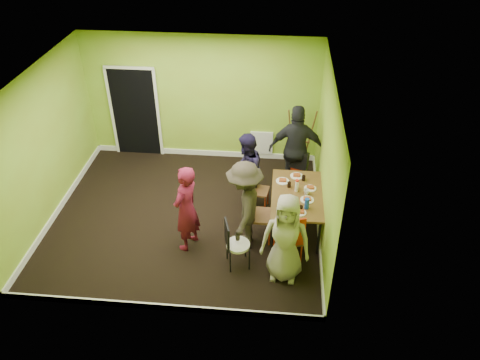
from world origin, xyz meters
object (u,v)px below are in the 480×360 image
object	(u,v)px
chair_front_end	(290,237)
person_left_near	(245,206)
dining_table	(297,196)
thermos	(297,186)
easel	(300,141)
chair_back_end	(298,165)
person_back_end	(296,149)
blue_bottle	(307,204)
person_front_end	(286,238)
chair_left_far	(255,187)
chair_left_near	(255,210)
orange_bottle	(297,187)
person_standing	(186,209)
chair_bentwood	(234,242)
person_left_far	(246,171)

from	to	relation	value
chair_front_end	person_left_near	size ratio (longest dim) A/B	0.62
dining_table	thermos	world-z (taller)	thermos
person_left_near	dining_table	bearing A→B (deg)	125.21
dining_table	easel	bearing A→B (deg)	87.64
chair_back_end	easel	world-z (taller)	easel
dining_table	person_back_end	distance (m)	1.25
blue_bottle	person_front_end	bearing A→B (deg)	-112.03
easel	person_left_near	world-z (taller)	person_left_near
chair_left_far	chair_left_near	distance (m)	0.88
orange_bottle	person_standing	world-z (taller)	person_standing
chair_bentwood	person_left_near	size ratio (longest dim) A/B	0.54
chair_back_end	orange_bottle	bearing A→B (deg)	110.33
dining_table	chair_left_far	size ratio (longest dim) A/B	1.73
person_front_end	person_standing	bearing A→B (deg)	167.82
chair_left_near	blue_bottle	xyz separation A→B (m)	(0.88, -0.04, 0.24)
thermos	person_standing	xyz separation A→B (m)	(-1.85, -0.76, -0.04)
orange_bottle	chair_left_near	bearing A→B (deg)	-144.64
chair_left_near	orange_bottle	distance (m)	0.91
person_standing	dining_table	bearing A→B (deg)	132.27
chair_bentwood	easel	distance (m)	3.19
chair_left_far	chair_back_end	xyz separation A→B (m)	(0.80, 0.60, 0.16)
dining_table	chair_left_far	bearing A→B (deg)	146.13
chair_bentwood	orange_bottle	bearing A→B (deg)	124.61
person_back_end	person_front_end	distance (m)	2.48
thermos	person_back_end	size ratio (longest dim) A/B	0.11
chair_left_near	person_left_far	distance (m)	1.03
easel	person_back_end	size ratio (longest dim) A/B	0.80
easel	person_standing	bearing A→B (deg)	-126.87
person_left_far	person_back_end	bearing A→B (deg)	125.57
chair_front_end	blue_bottle	bearing A→B (deg)	48.58
chair_left_far	blue_bottle	bearing A→B (deg)	53.75
easel	chair_back_end	bearing A→B (deg)	-93.76
blue_bottle	chair_back_end	bearing A→B (deg)	94.80
chair_back_end	orange_bottle	distance (m)	0.97
orange_bottle	chair_back_end	bearing A→B (deg)	88.23
easel	person_left_near	xyz separation A→B (m)	(-0.97, -2.45, 0.10)
orange_bottle	person_back_end	distance (m)	1.08
chair_left_near	person_left_near	distance (m)	0.34
thermos	person_left_far	distance (m)	1.09
person_standing	blue_bottle	bearing A→B (deg)	120.21
chair_bentwood	chair_left_far	bearing A→B (deg)	155.13
chair_left_far	chair_left_near	bearing A→B (deg)	11.08
person_left_far	person_left_near	distance (m)	1.19
blue_bottle	thermos	bearing A→B (deg)	109.14
person_standing	person_front_end	world-z (taller)	person_standing
dining_table	person_back_end	size ratio (longest dim) A/B	0.81
dining_table	person_left_far	distance (m)	1.15
dining_table	thermos	distance (m)	0.18
chair_bentwood	blue_bottle	bearing A→B (deg)	104.28
dining_table	person_left_far	size ratio (longest dim) A/B	0.99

